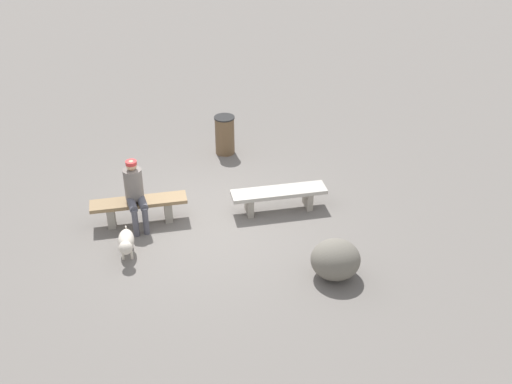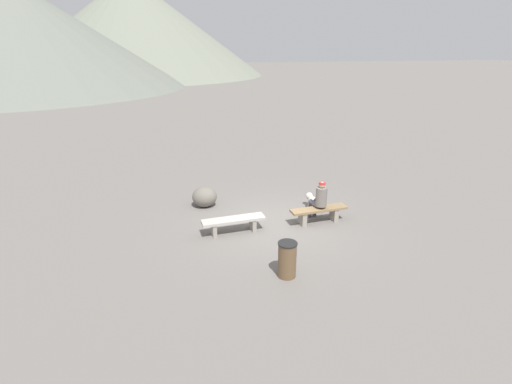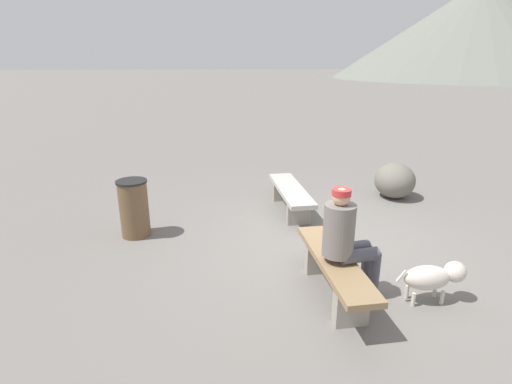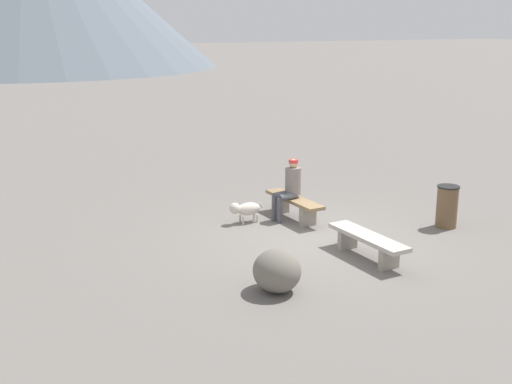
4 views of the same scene
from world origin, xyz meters
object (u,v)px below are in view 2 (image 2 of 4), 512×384
bench_left (233,222)px  dog (312,200)px  boulder (205,197)px  bench_right (319,212)px  seated_person (319,198)px  trash_bin (287,260)px

bench_left → dog: dog is taller
dog → boulder: 3.63m
bench_left → dog: (2.87, 1.17, -0.02)m
bench_right → seated_person: size_ratio=1.38×
dog → boulder: (-3.49, 0.98, 0.04)m
trash_bin → boulder: (-1.48, 4.70, -0.10)m
bench_right → dog: bearing=75.2°
seated_person → dog: bearing=69.2°
bench_right → dog: 1.10m
bench_left → boulder: 2.24m
bench_right → boulder: bearing=143.1°
boulder → bench_left: bearing=-73.8°
trash_bin → bench_right: bearing=55.3°
bench_left → trash_bin: 2.68m
dog → boulder: size_ratio=0.97×
bench_left → seated_person: (2.71, 0.19, 0.43)m
seated_person → dog: size_ratio=1.65×
boulder → dog: bearing=-15.7°
bench_left → seated_person: bearing=-0.9°
bench_left → trash_bin: trash_bin is taller
bench_left → boulder: (-0.63, 2.16, 0.01)m
trash_bin → boulder: trash_bin is taller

